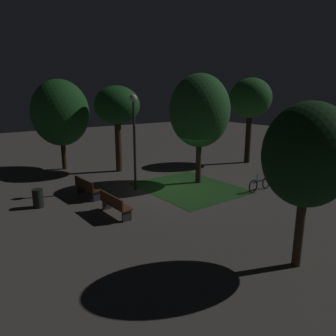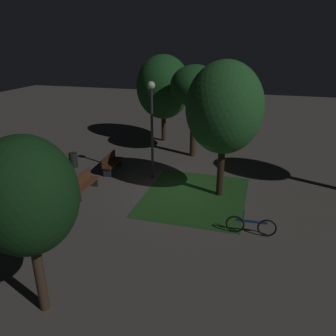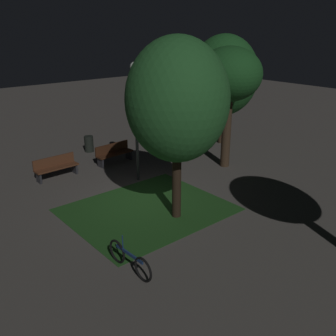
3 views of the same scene
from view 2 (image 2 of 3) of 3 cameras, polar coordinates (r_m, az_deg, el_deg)
ground_plane at (r=15.04m, az=2.59°, el=-4.01°), size 60.00×60.00×0.00m
grass_lawn at (r=14.63m, az=4.65°, el=-4.80°), size 5.20×4.33×0.01m
bench_by_lamp at (r=17.39m, az=-9.70°, el=0.99°), size 1.83×0.62×0.88m
bench_back_row at (r=15.11m, az=-14.24°, el=-2.56°), size 1.82×0.54×0.88m
tree_back_left at (r=18.74m, az=4.63°, el=13.65°), size 2.71×2.71×5.16m
tree_right_canopy at (r=8.01m, az=-23.13°, el=-4.54°), size 2.32×2.32×4.56m
tree_tall_center at (r=21.87m, az=-0.78°, el=13.66°), size 3.46×3.46×5.56m
tree_left_canopy at (r=13.69m, az=9.64°, el=10.05°), size 3.13×3.13×5.71m
lamp_post_plaza_east at (r=15.42m, az=-2.80°, el=9.07°), size 0.36×0.36×4.67m
trash_bin at (r=18.40m, az=-15.94°, el=1.32°), size 0.44×0.44×0.80m
bicycle at (r=12.09m, az=14.01°, el=-9.58°), size 0.13×1.75×0.93m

